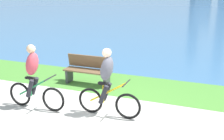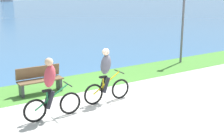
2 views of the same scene
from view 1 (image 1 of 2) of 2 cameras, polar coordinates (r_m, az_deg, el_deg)
ground_plane at (r=7.26m, az=-3.43°, el=-9.76°), size 300.00×300.00×0.00m
grass_strip_bayside at (r=9.61m, az=3.41°, el=-2.88°), size 120.00×2.04×0.01m
cyclist_lead at (r=7.30m, az=-0.85°, el=-2.43°), size 1.62×0.52×1.68m
cyclist_trailing at (r=7.96m, az=-14.31°, el=-1.33°), size 1.64×0.52×1.67m
bench_near_path at (r=9.63m, az=-4.42°, el=-0.04°), size 1.50×0.47×0.90m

